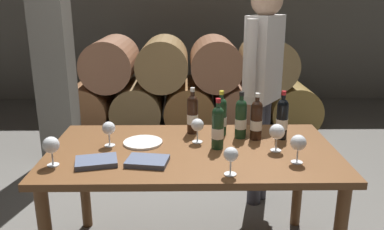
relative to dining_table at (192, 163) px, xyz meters
name	(u,v)px	position (x,y,z in m)	size (l,w,h in m)	color
cellar_back_wall	(188,10)	(0.00, 4.20, 0.73)	(10.00, 0.24, 2.80)	slate
barrel_stack	(189,87)	(0.00, 2.60, -0.13)	(3.12, 0.90, 1.15)	#95613C
stone_pillar	(51,32)	(-1.30, 1.60, 0.63)	(0.32, 0.32, 2.60)	slate
dining_table	(192,163)	(0.00, 0.00, 0.00)	(1.70, 0.90, 0.76)	brown
wine_bottle_0	(193,114)	(0.01, 0.29, 0.22)	(0.07, 0.07, 0.31)	black
wine_bottle_1	(241,118)	(0.31, 0.19, 0.22)	(0.07, 0.07, 0.30)	#19381E
wine_bottle_2	(282,118)	(0.57, 0.18, 0.22)	(0.07, 0.07, 0.31)	black
wine_bottle_3	(218,127)	(0.15, 0.01, 0.22)	(0.07, 0.07, 0.31)	#19381E
wine_bottle_4	(256,119)	(0.40, 0.17, 0.22)	(0.07, 0.07, 0.30)	black
wine_bottle_5	(221,116)	(0.19, 0.25, 0.22)	(0.07, 0.07, 0.29)	#19381E
wine_glass_0	(277,132)	(0.49, -0.03, 0.21)	(0.09, 0.09, 0.16)	white
wine_glass_1	(109,129)	(-0.50, 0.06, 0.20)	(0.08, 0.08, 0.15)	white
wine_glass_2	(231,155)	(0.19, -0.35, 0.20)	(0.08, 0.08, 0.15)	white
wine_glass_3	(197,126)	(0.03, 0.11, 0.20)	(0.08, 0.08, 0.15)	white
wine_glass_4	(298,143)	(0.57, -0.21, 0.20)	(0.09, 0.09, 0.16)	white
wine_glass_5	(51,146)	(-0.75, -0.22, 0.21)	(0.09, 0.09, 0.16)	white
tasting_notebook	(96,161)	(-0.52, -0.21, 0.11)	(0.22, 0.16, 0.03)	#4C5670
leather_ledger	(147,161)	(-0.25, -0.21, 0.11)	(0.22, 0.16, 0.03)	#4C5670
serving_plate	(143,142)	(-0.30, 0.10, 0.10)	(0.24, 0.24, 0.01)	white
sommelier_presenting	(263,76)	(0.54, 0.75, 0.37)	(0.33, 0.42, 1.72)	#383842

